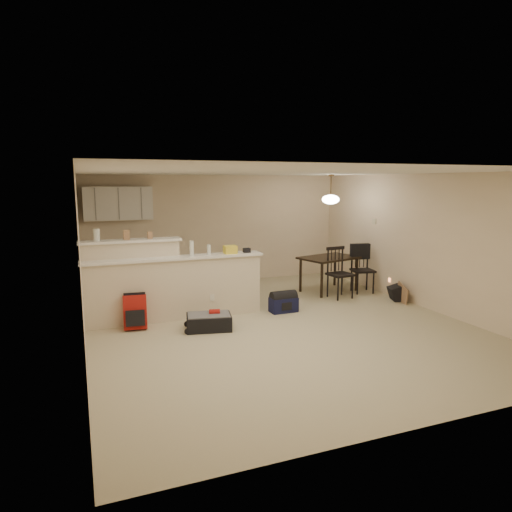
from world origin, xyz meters
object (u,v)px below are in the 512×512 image
dining_chair_near (340,273)px  suitcase (209,322)px  dining_chair_far (363,269)px  pendant_lamp (331,199)px  red_backpack (135,312)px  navy_duffel (283,305)px  dining_table (329,261)px  black_daypack (396,293)px

dining_chair_near → suitcase: size_ratio=1.47×
dining_chair_far → suitcase: dining_chair_far is taller
pendant_lamp → red_backpack: size_ratio=1.13×
dining_chair_near → navy_duffel: size_ratio=2.09×
dining_chair_near → dining_chair_far: size_ratio=1.03×
suitcase → red_backpack: red_backpack is taller
navy_duffel → red_backpack: bearing=179.1°
dining_table → red_backpack: dining_table is taller
dining_chair_far → navy_duffel: bearing=-150.5°
pendant_lamp → red_backpack: (-4.21, -1.10, -1.72)m
dining_chair_far → black_daypack: 0.93m
pendant_lamp → suitcase: (-3.11, -1.58, -1.87)m
dining_chair_near → suitcase: bearing=-168.3°
suitcase → navy_duffel: size_ratio=1.43×
dining_table → dining_chair_far: 0.73m
black_daypack → dining_chair_far: bearing=36.2°
dining_table → pendant_lamp: (0.00, 0.00, 1.32)m
suitcase → navy_duffel: 1.61m
pendant_lamp → black_daypack: (0.87, -1.17, -1.84)m
dining_chair_near → red_backpack: bearing=-179.3°
dining_table → suitcase: dining_table is taller
navy_duffel → black_daypack: (2.45, -0.08, 0.01)m
dining_chair_near → navy_duffel: bearing=-167.5°
dining_table → red_backpack: size_ratio=2.52×
pendant_lamp → dining_chair_near: bearing=-96.8°
dining_chair_near → suitcase: dining_chair_near is taller
dining_chair_near → navy_duffel: (-1.51, -0.52, -0.38)m
pendant_lamp → red_backpack: bearing=-165.4°
dining_table → dining_chair_near: (-0.07, -0.58, -0.15)m
red_backpack → navy_duffel: (2.63, 0.00, -0.14)m
navy_duffel → dining_chair_near: bearing=18.0°
suitcase → black_daypack: 4.00m
pendant_lamp → black_daypack: pendant_lamp is taller
suitcase → navy_duffel: (1.54, 0.48, 0.02)m
dining_chair_far → suitcase: (-3.74, -1.23, -0.39)m
dining_chair_far → black_daypack: (0.24, -0.83, -0.36)m
pendant_lamp → dining_chair_near: 1.58m
pendant_lamp → suitcase: 3.96m
pendant_lamp → dining_chair_far: pendant_lamp is taller
dining_chair_near → black_daypack: bearing=-38.6°
dining_table → black_daypack: size_ratio=4.18×
suitcase → black_daypack: bearing=17.4°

